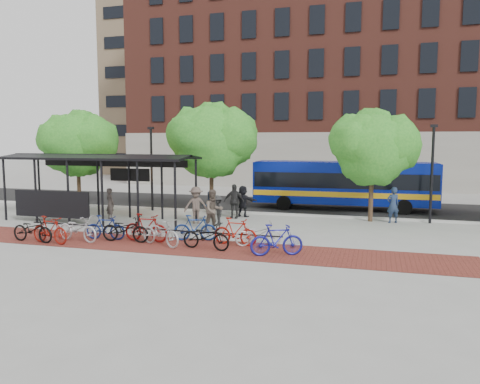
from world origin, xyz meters
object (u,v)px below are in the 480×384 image
(pedestrian_1, at_px, (110,204))
(tree_c, at_px, (374,145))
(bus, at_px, (344,182))
(bike_5, at_px, (146,228))
(lamp_post_left, at_px, (152,166))
(bike_7, at_px, (195,228))
(tree_a, at_px, (79,141))
(bike_3, at_px, (105,228))
(pedestrian_2, at_px, (209,206))
(pedestrian_9, at_px, (218,210))
(bike_9, at_px, (235,232))
(bike_11, at_px, (277,240))
(pedestrian_3, at_px, (196,205))
(bike_0, at_px, (33,229))
(pedestrian_8, at_px, (213,210))
(bike_4, at_px, (125,229))
(bike_8, at_px, (206,236))
(bike_2, at_px, (78,229))
(pedestrian_7, at_px, (393,205))
(bike_6, at_px, (161,232))
(pedestrian_5, at_px, (243,201))
(tree_b, at_px, (213,138))
(bus_shelter, at_px, (97,165))
(bike_1, at_px, (50,230))
(pedestrian_4, at_px, (234,201))
(bike_10, at_px, (258,234))

(pedestrian_1, bearing_deg, tree_c, -135.34)
(bus, bearing_deg, bike_5, -123.05)
(lamp_post_left, bearing_deg, bike_7, -52.00)
(tree_a, height_order, bike_3, tree_a)
(bike_5, xyz_separation_m, pedestrian_2, (0.86, 5.54, 0.19))
(pedestrian_9, bearing_deg, bike_9, -12.36)
(bike_11, xyz_separation_m, pedestrian_3, (-5.44, 5.57, 0.36))
(pedestrian_3, bearing_deg, tree_a, 138.39)
(bike_5, height_order, pedestrian_1, pedestrian_1)
(bike_0, bearing_deg, pedestrian_3, -34.51)
(pedestrian_8, bearing_deg, bike_0, 171.41)
(bike_3, relative_size, bike_5, 0.89)
(bike_4, relative_size, bike_8, 1.04)
(bike_9, bearing_deg, bike_4, 105.21)
(bike_2, bearing_deg, pedestrian_7, -45.52)
(bike_6, distance_m, bike_11, 4.92)
(lamp_post_left, xyz_separation_m, pedestrian_5, (6.03, -0.72, -1.86))
(bike_8, height_order, pedestrian_1, pedestrian_1)
(tree_b, relative_size, bus, 0.58)
(pedestrian_8, bearing_deg, tree_a, 112.39)
(bus_shelter, xyz_separation_m, pedestrian_7, (15.26, 3.67, -2.05))
(bus, bearing_deg, bus_shelter, -149.03)
(pedestrian_9, bearing_deg, tree_c, 73.88)
(pedestrian_9, bearing_deg, bike_6, -48.18)
(bike_0, bearing_deg, pedestrian_8, -50.65)
(pedestrian_3, bearing_deg, pedestrian_8, -68.68)
(bike_1, height_order, bike_7, bike_1)
(bike_11, bearing_deg, pedestrian_4, 4.40)
(bike_6, distance_m, pedestrian_1, 7.51)
(bus, bearing_deg, bike_4, -125.15)
(pedestrian_4, relative_size, pedestrian_9, 1.24)
(bike_1, relative_size, bike_7, 1.03)
(bus_shelter, bearing_deg, bike_6, -38.17)
(bike_8, bearing_deg, bike_6, 95.69)
(bus_shelter, xyz_separation_m, bike_6, (5.95, -4.67, -2.43))
(bike_2, distance_m, bike_8, 5.78)
(bike_3, xyz_separation_m, bike_5, (1.89, 0.14, 0.07))
(bike_0, relative_size, bike_3, 1.17)
(bike_1, distance_m, bike_11, 9.58)
(bike_0, relative_size, bike_9, 1.10)
(pedestrian_5, bearing_deg, bike_7, 103.25)
(bus_shelter, distance_m, bus, 14.72)
(bus_shelter, bearing_deg, bike_0, -85.83)
(bike_10, bearing_deg, pedestrian_7, -60.39)
(bike_5, xyz_separation_m, pedestrian_1, (-4.55, 4.56, 0.26))
(pedestrian_7, relative_size, pedestrian_9, 1.23)
(tree_c, height_order, bike_3, tree_c)
(bike_11, bearing_deg, bike_8, 62.53)
(bus_shelter, relative_size, bike_3, 5.92)
(pedestrian_3, bearing_deg, pedestrian_4, 34.28)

